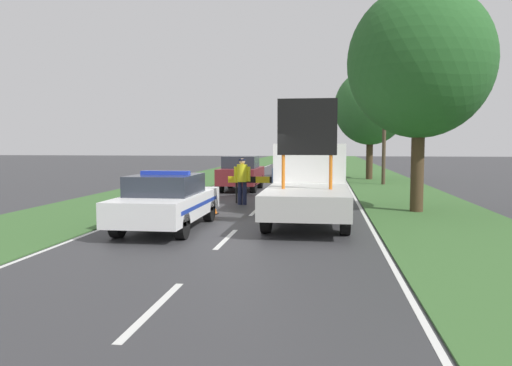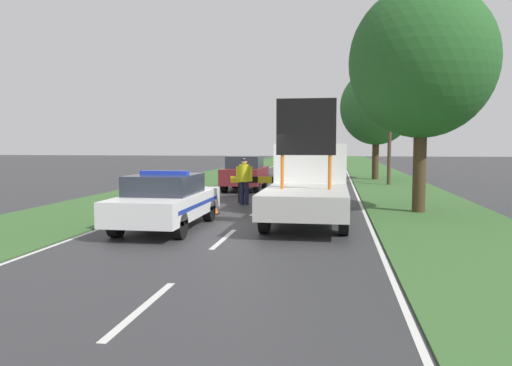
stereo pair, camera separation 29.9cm
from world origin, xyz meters
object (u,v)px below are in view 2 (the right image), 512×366
object	(u,v)px
work_truck	(309,182)
traffic_cone_near_police	(213,207)
road_barrier	(272,181)
traffic_cone_centre_front	(197,193)
traffic_cone_near_truck	(322,196)
queued_car_sedan_black	(319,168)
pedestrian_civilian	(282,179)
utility_pole	(390,121)
police_car	(166,201)
roadside_tree_near_right	(376,107)
police_officer	(244,177)
roadside_tree_near_left	(422,62)
queued_car_wagon_maroon	(245,173)

from	to	relation	value
work_truck	traffic_cone_near_police	size ratio (longest dim) A/B	12.47
traffic_cone_near_police	road_barrier	bearing A→B (deg)	64.48
traffic_cone_centre_front	traffic_cone_near_truck	bearing A→B (deg)	-6.41
road_barrier	queued_car_sedan_black	distance (m)	10.78
work_truck	pedestrian_civilian	distance (m)	3.05
road_barrier	traffic_cone_near_police	xyz separation A→B (m)	(-1.50, -3.13, -0.60)
road_barrier	traffic_cone_near_truck	bearing A→B (deg)	13.26
utility_pole	traffic_cone_near_truck	bearing A→B (deg)	-110.38
police_car	queued_car_sedan_black	xyz separation A→B (m)	(3.47, 16.69, 0.08)
traffic_cone_centre_front	utility_pole	world-z (taller)	utility_pole
traffic_cone_near_police	utility_pole	bearing A→B (deg)	61.70
pedestrian_civilian	traffic_cone_near_police	size ratio (longest dim) A/B	3.44
pedestrian_civilian	roadside_tree_near_right	bearing A→B (deg)	66.65
traffic_cone_near_police	queued_car_sedan_black	world-z (taller)	queued_car_sedan_black
utility_pole	police_officer	bearing A→B (deg)	-122.10
traffic_cone_near_truck	roadside_tree_near_left	bearing A→B (deg)	-32.27
police_car	utility_pole	xyz separation A→B (m)	(7.31, 15.40, 2.75)
police_car	pedestrian_civilian	distance (m)	5.77
work_truck	traffic_cone_near_truck	bearing A→B (deg)	-93.76
queued_car_sedan_black	work_truck	bearing A→B (deg)	90.70
police_car	utility_pole	distance (m)	17.27
traffic_cone_centre_front	roadside_tree_near_right	distance (m)	15.55
road_barrier	traffic_cone_near_police	world-z (taller)	road_barrier
police_officer	traffic_cone_centre_front	bearing A→B (deg)	-7.27
road_barrier	traffic_cone_centre_front	world-z (taller)	road_barrier
utility_pole	queued_car_sedan_black	bearing A→B (deg)	161.56
roadside_tree_near_left	utility_pole	xyz separation A→B (m)	(0.19, 11.17, -1.36)
road_barrier	roadside_tree_near_left	size ratio (longest dim) A/B	0.44
traffic_cone_centre_front	queued_car_wagon_maroon	size ratio (longest dim) A/B	0.13
traffic_cone_near_police	roadside_tree_near_right	distance (m)	18.26
police_officer	traffic_cone_near_truck	world-z (taller)	police_officer
work_truck	roadside_tree_near_right	size ratio (longest dim) A/B	0.88
traffic_cone_near_police	queued_car_sedan_black	size ratio (longest dim) A/B	0.11
traffic_cone_near_truck	queued_car_sedan_black	size ratio (longest dim) A/B	0.14
utility_pole	roadside_tree_near_right	bearing A→B (deg)	95.83
traffic_cone_near_truck	queued_car_sedan_black	distance (m)	10.45
traffic_cone_centre_front	roadside_tree_near_left	xyz separation A→B (m)	(8.22, -2.59, 4.60)
work_truck	traffic_cone_centre_front	world-z (taller)	work_truck
pedestrian_civilian	traffic_cone_centre_front	xyz separation A→B (m)	(-3.63, 1.64, -0.73)
roadside_tree_near_right	utility_pole	distance (m)	4.20
police_car	queued_car_sedan_black	bearing A→B (deg)	80.05
roadside_tree_near_right	utility_pole	world-z (taller)	roadside_tree_near_right
traffic_cone_near_police	traffic_cone_near_truck	bearing A→B (deg)	45.30
police_car	traffic_cone_centre_front	distance (m)	6.93
police_car	traffic_cone_near_police	distance (m)	2.97
traffic_cone_centre_front	queued_car_sedan_black	bearing A→B (deg)	65.14
work_truck	roadside_tree_near_right	bearing A→B (deg)	-100.59
pedestrian_civilian	queued_car_wagon_maroon	xyz separation A→B (m)	(-2.42, 5.99, -0.14)
roadside_tree_near_left	traffic_cone_near_police	bearing A→B (deg)	-168.26
queued_car_sedan_black	roadside_tree_near_left	distance (m)	13.59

